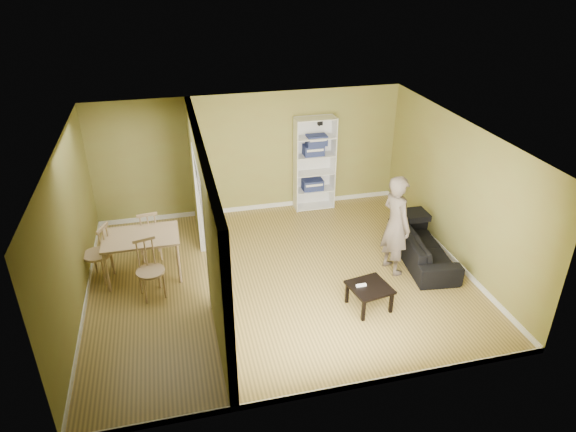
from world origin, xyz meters
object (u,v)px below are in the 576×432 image
object	(u,v)px
bookshelf	(314,163)
chair_left	(97,253)
chair_far	(149,234)
sofa	(424,242)
coffee_table	(370,289)
dining_table	(141,240)
chair_near	(150,270)
person	(397,217)

from	to	relation	value
bookshelf	chair_left	world-z (taller)	bookshelf
chair_far	sofa	bearing A→B (deg)	156.79
coffee_table	dining_table	size ratio (longest dim) A/B	0.48
chair_left	chair_near	distance (m)	1.15
chair_far	chair_left	bearing A→B (deg)	21.96
coffee_table	chair_near	distance (m)	3.56
sofa	dining_table	bearing A→B (deg)	88.66
coffee_table	chair_left	size ratio (longest dim) A/B	0.58
sofa	dining_table	world-z (taller)	dining_table
dining_table	chair_near	distance (m)	0.70
bookshelf	chair_far	world-z (taller)	bookshelf
chair_near	chair_far	xyz separation A→B (m)	(-0.02, 1.24, -0.00)
sofa	person	world-z (taller)	person
dining_table	chair_left	world-z (taller)	chair_left
person	dining_table	distance (m)	4.40
coffee_table	dining_table	distance (m)	3.95
person	coffee_table	size ratio (longest dim) A/B	3.51
sofa	dining_table	distance (m)	5.05
dining_table	chair_near	bearing A→B (deg)	-79.25
chair_left	chair_far	bearing A→B (deg)	143.15
person	dining_table	xyz separation A→B (m)	(-4.30, 0.87, -0.35)
coffee_table	dining_table	world-z (taller)	dining_table
bookshelf	chair_far	distance (m)	3.84
bookshelf	chair_left	size ratio (longest dim) A/B	1.95
person	coffee_table	xyz separation A→B (m)	(-0.81, -0.94, -0.73)
chair_near	chair_far	distance (m)	1.24
chair_left	bookshelf	bearing A→B (deg)	135.80
person	dining_table	size ratio (longest dim) A/B	1.68
dining_table	chair_far	bearing A→B (deg)	80.08
bookshelf	coffee_table	bearing A→B (deg)	-92.36
person	coffee_table	world-z (taller)	person
coffee_table	chair_far	size ratio (longest dim) A/B	0.60
coffee_table	chair_left	xyz separation A→B (m)	(-4.26, 1.87, 0.18)
chair_left	chair_near	bearing A→B (deg)	73.21
sofa	chair_left	distance (m)	5.80
bookshelf	coffee_table	size ratio (longest dim) A/B	3.37
person	chair_near	xyz separation A→B (m)	(-4.18, 0.21, -0.57)
sofa	coffee_table	world-z (taller)	sofa
person	bookshelf	bearing A→B (deg)	1.07
chair_left	chair_near	world-z (taller)	chair_left
sofa	chair_near	size ratio (longest dim) A/B	1.91
bookshelf	coffee_table	distance (m)	3.83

